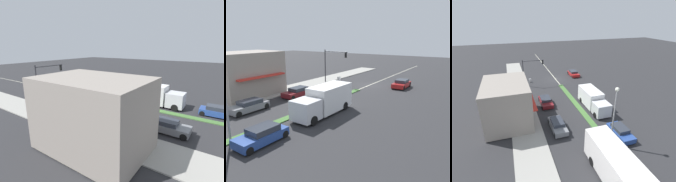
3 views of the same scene
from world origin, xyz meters
TOP-DOWN VIEW (x-y plane):
  - ground_plane at (0.00, 18.00)m, footprint 160.00×160.00m
  - sidewalk_right at (9.00, 18.50)m, footprint 4.00×73.00m
  - median_strip at (0.00, 27.00)m, footprint 0.90×46.00m
  - lane_marking_center at (0.00, 0.00)m, footprint 0.16×60.00m
  - building_corner_store at (11.08, 15.05)m, footprint 6.68×8.58m
  - traffic_signal_main at (6.12, 2.14)m, footprint 4.59×0.34m
  - street_lamp at (0.00, 24.26)m, footprint 0.44×0.44m
  - pedestrian at (9.60, 12.64)m, footprint 0.34×0.34m
  - warning_aframe_sign at (6.06, 0.07)m, footprint 0.45×0.53m
  - delivery_truck at (-2.20, 15.12)m, footprint 2.44×7.50m
  - city_bus at (2.20, 29.95)m, footprint 2.56×11.00m
  - suv_grey at (5.00, 19.17)m, footprint 1.79×4.22m
  - hatchback_red at (-5.00, -1.18)m, footprint 1.91×4.06m
  - sedan_maroon at (5.00, 11.74)m, footprint 1.87×4.26m
  - coupe_blue at (-2.20, 23.02)m, footprint 1.78×4.02m

SIDE VIEW (x-z plane):
  - ground_plane at x=0.00m, z-range 0.00..0.00m
  - lane_marking_center at x=0.00m, z-range 0.00..0.01m
  - median_strip at x=0.00m, z-range 0.00..0.10m
  - sidewalk_right at x=9.00m, z-range 0.00..0.12m
  - warning_aframe_sign at x=6.06m, z-range 0.01..0.84m
  - sedan_maroon at x=5.00m, z-range -0.02..1.22m
  - suv_grey at x=5.00m, z-range -0.01..1.24m
  - coupe_blue at x=-2.20m, z-range -0.03..1.26m
  - hatchback_red at x=-5.00m, z-range -0.01..1.28m
  - pedestrian at x=9.60m, z-range 0.16..1.79m
  - delivery_truck at x=-2.20m, z-range 0.03..2.90m
  - city_bus at x=2.20m, z-range 0.12..3.38m
  - building_corner_store at x=11.08m, z-range 0.12..5.91m
  - traffic_signal_main at x=6.12m, z-range 1.10..6.70m
  - street_lamp at x=0.00m, z-range 1.09..8.46m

